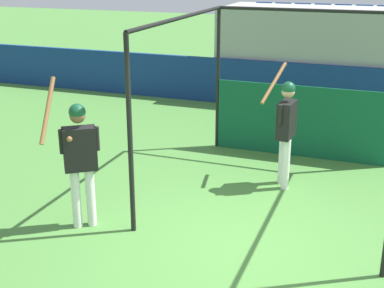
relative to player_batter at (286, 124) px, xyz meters
The scene contains 6 objects.
ground_plane 2.53m from the player_batter, 93.77° to the right, with size 60.00×60.00×0.00m, color #477F38.
outfield_wall 4.93m from the player_batter, 91.76° to the left, with size 24.00×0.12×1.18m.
bleacher_section 6.17m from the player_batter, 91.40° to the left, with size 5.40×2.40×2.46m.
batting_cage 0.84m from the player_batter, 89.30° to the left, with size 3.40×3.91×2.79m.
player_batter is the anchor object (origin of this frame).
player_waiting 3.40m from the player_batter, 134.40° to the right, with size 0.66×0.73×2.14m.
Camera 1 is at (1.61, -6.05, 3.62)m, focal length 50.00 mm.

